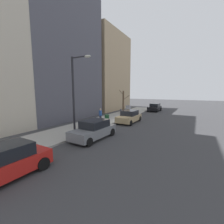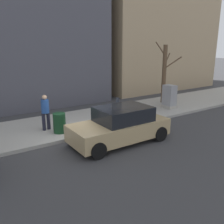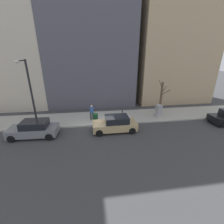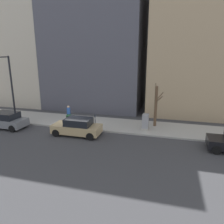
{
  "view_description": "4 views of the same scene",
  "coord_description": "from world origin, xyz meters",
  "px_view_note": "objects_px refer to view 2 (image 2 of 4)",
  "views": [
    {
      "loc": [
        -8.52,
        16.06,
        3.85
      ],
      "look_at": [
        1.3,
        -1.15,
        1.13
      ],
      "focal_mm": 24.0,
      "sensor_mm": 36.0,
      "label": 1
    },
    {
      "loc": [
        -9.28,
        4.78,
        4.08
      ],
      "look_at": [
        -0.31,
        -1.24,
        1.08
      ],
      "focal_mm": 40.0,
      "sensor_mm": 36.0,
      "label": 2
    },
    {
      "loc": [
        -14.21,
        1.11,
        6.97
      ],
      "look_at": [
        0.16,
        -0.93,
        1.44
      ],
      "focal_mm": 24.0,
      "sensor_mm": 36.0,
      "label": 3
    },
    {
      "loc": [
        -17.71,
        -8.67,
        6.99
      ],
      "look_at": [
        1.4,
        -3.44,
        1.54
      ],
      "focal_mm": 35.0,
      "sensor_mm": 36.0,
      "label": 4
    }
  ],
  "objects_px": {
    "bare_tree": "(164,73)",
    "trash_bin": "(59,123)",
    "parked_car_tan": "(120,126)",
    "utility_box": "(169,97)",
    "parking_meter": "(117,108)",
    "pedestrian_near_meter": "(45,110)",
    "office_tower_left": "(135,3)"
  },
  "relations": [
    {
      "from": "pedestrian_near_meter",
      "to": "bare_tree",
      "type": "bearing_deg",
      "value": -1.38
    },
    {
      "from": "parking_meter",
      "to": "office_tower_left",
      "type": "bearing_deg",
      "value": -41.93
    },
    {
      "from": "parked_car_tan",
      "to": "trash_bin",
      "type": "relative_size",
      "value": 4.67
    },
    {
      "from": "office_tower_left",
      "to": "bare_tree",
      "type": "bearing_deg",
      "value": 153.49
    },
    {
      "from": "utility_box",
      "to": "trash_bin",
      "type": "bearing_deg",
      "value": 93.09
    },
    {
      "from": "bare_tree",
      "to": "utility_box",
      "type": "bearing_deg",
      "value": 149.14
    },
    {
      "from": "parking_meter",
      "to": "trash_bin",
      "type": "height_order",
      "value": "parking_meter"
    },
    {
      "from": "parked_car_tan",
      "to": "bare_tree",
      "type": "distance_m",
      "value": 7.56
    },
    {
      "from": "parked_car_tan",
      "to": "utility_box",
      "type": "height_order",
      "value": "utility_box"
    },
    {
      "from": "parked_car_tan",
      "to": "parking_meter",
      "type": "bearing_deg",
      "value": -31.62
    },
    {
      "from": "bare_tree",
      "to": "trash_bin",
      "type": "height_order",
      "value": "bare_tree"
    },
    {
      "from": "parked_car_tan",
      "to": "bare_tree",
      "type": "height_order",
      "value": "bare_tree"
    },
    {
      "from": "trash_bin",
      "to": "office_tower_left",
      "type": "bearing_deg",
      "value": -50.67
    },
    {
      "from": "parked_car_tan",
      "to": "parking_meter",
      "type": "xyz_separation_m",
      "value": [
        1.71,
        -1.05,
        0.24
      ]
    },
    {
      "from": "office_tower_left",
      "to": "parked_car_tan",
      "type": "bearing_deg",
      "value": 139.35
    },
    {
      "from": "parking_meter",
      "to": "pedestrian_near_meter",
      "type": "distance_m",
      "value": 3.44
    },
    {
      "from": "parking_meter",
      "to": "parked_car_tan",
      "type": "bearing_deg",
      "value": 148.48
    },
    {
      "from": "parked_car_tan",
      "to": "trash_bin",
      "type": "bearing_deg",
      "value": 40.18
    },
    {
      "from": "parking_meter",
      "to": "office_tower_left",
      "type": "height_order",
      "value": "office_tower_left"
    },
    {
      "from": "parked_car_tan",
      "to": "office_tower_left",
      "type": "xyz_separation_m",
      "value": [
        12.32,
        -10.58,
        7.1
      ]
    },
    {
      "from": "parking_meter",
      "to": "pedestrian_near_meter",
      "type": "relative_size",
      "value": 0.81
    },
    {
      "from": "parked_car_tan",
      "to": "pedestrian_near_meter",
      "type": "height_order",
      "value": "pedestrian_near_meter"
    },
    {
      "from": "parking_meter",
      "to": "utility_box",
      "type": "xyz_separation_m",
      "value": [
        0.85,
        -4.53,
        -0.13
      ]
    },
    {
      "from": "parking_meter",
      "to": "office_tower_left",
      "type": "relative_size",
      "value": 0.09
    },
    {
      "from": "bare_tree",
      "to": "parking_meter",
      "type": "bearing_deg",
      "value": 112.03
    },
    {
      "from": "bare_tree",
      "to": "office_tower_left",
      "type": "height_order",
      "value": "office_tower_left"
    },
    {
      "from": "utility_box",
      "to": "pedestrian_near_meter",
      "type": "height_order",
      "value": "pedestrian_near_meter"
    },
    {
      "from": "bare_tree",
      "to": "office_tower_left",
      "type": "distance_m",
      "value": 11.04
    },
    {
      "from": "parked_car_tan",
      "to": "office_tower_left",
      "type": "distance_m",
      "value": 17.72
    },
    {
      "from": "parked_car_tan",
      "to": "pedestrian_near_meter",
      "type": "xyz_separation_m",
      "value": [
        2.85,
        2.2,
        0.35
      ]
    },
    {
      "from": "utility_box",
      "to": "bare_tree",
      "type": "distance_m",
      "value": 1.99
    },
    {
      "from": "pedestrian_near_meter",
      "to": "office_tower_left",
      "type": "xyz_separation_m",
      "value": [
        9.46,
        -12.77,
        6.75
      ]
    }
  ]
}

